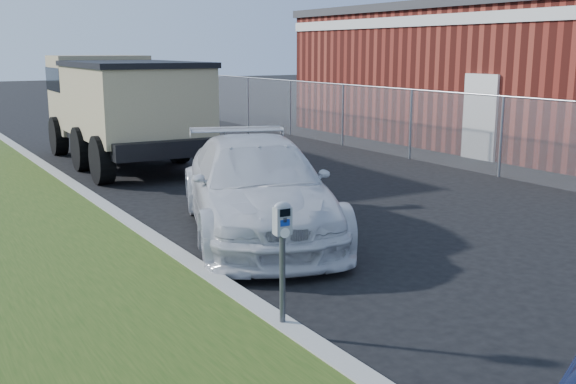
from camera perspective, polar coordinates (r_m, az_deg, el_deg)
ground at (r=9.01m, az=11.05°, el=-6.40°), size 120.00×120.00×0.00m
chainlink_fence at (r=17.85m, az=10.40°, el=6.81°), size 0.06×30.06×30.00m
brick_building at (r=22.85m, az=20.25°, el=9.53°), size 9.20×14.20×4.17m
parking_meter at (r=6.54m, az=-0.47°, el=-3.79°), size 0.18×0.13×1.26m
white_wagon at (r=10.43m, az=-2.79°, el=0.46°), size 3.60×5.41×1.46m
dump_truck at (r=17.60m, az=-14.02°, el=7.33°), size 2.93×6.87×2.65m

